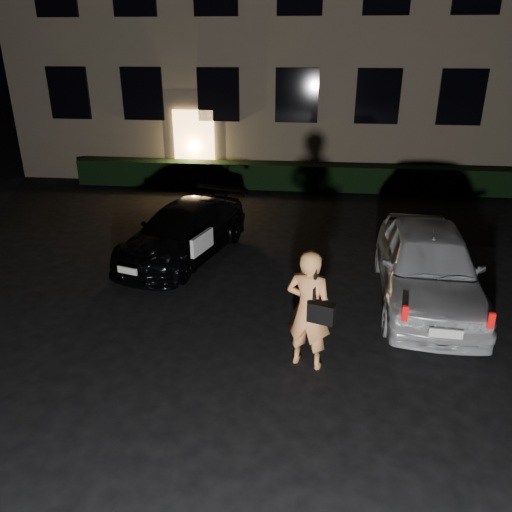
# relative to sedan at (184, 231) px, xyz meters

# --- Properties ---
(ground) EXTENTS (80.00, 80.00, 0.00)m
(ground) POSITION_rel_sedan_xyz_m (2.29, -4.38, -0.60)
(ground) COLOR black
(ground) RESTS_ON ground
(building) EXTENTS (20.00, 8.11, 12.00)m
(building) POSITION_rel_sedan_xyz_m (2.28, 10.61, 5.40)
(building) COLOR #736552
(building) RESTS_ON ground
(hedge) EXTENTS (15.00, 0.70, 0.85)m
(hedge) POSITION_rel_sedan_xyz_m (2.29, 6.12, -0.18)
(hedge) COLOR black
(hedge) RESTS_ON ground
(sedan) EXTENTS (2.80, 4.45, 1.20)m
(sedan) POSITION_rel_sedan_xyz_m (0.00, 0.00, 0.00)
(sedan) COLOR black
(sedan) RESTS_ON ground
(hatch) EXTENTS (2.02, 4.47, 1.49)m
(hatch) POSITION_rel_sedan_xyz_m (5.11, -1.64, 0.14)
(hatch) COLOR silver
(hatch) RESTS_ON ground
(man) EXTENTS (0.81, 0.66, 1.92)m
(man) POSITION_rel_sedan_xyz_m (2.91, -3.99, 0.36)
(man) COLOR #FFA25A
(man) RESTS_ON ground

